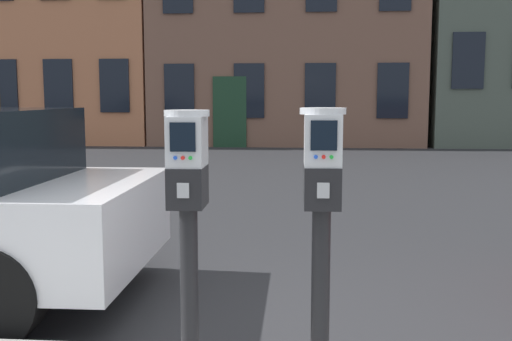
{
  "coord_description": "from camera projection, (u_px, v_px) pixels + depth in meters",
  "views": [
    {
      "loc": [
        0.26,
        -2.94,
        1.51
      ],
      "look_at": [
        0.02,
        -0.02,
        1.15
      ],
      "focal_mm": 42.05,
      "sensor_mm": 36.0,
      "label": 1
    }
  ],
  "objects": [
    {
      "name": "parking_meter_twin_adjacent",
      "position": [
        322.0,
        195.0,
        2.83
      ],
      "size": [
        0.22,
        0.25,
        1.32
      ],
      "rotation": [
        0.0,
        0.0,
        -1.55
      ],
      "color": "black",
      "rests_on": "sidewalk_slab"
    },
    {
      "name": "townhouse_brownstone",
      "position": [
        289.0,
        7.0,
        20.64
      ],
      "size": [
        8.36,
        6.98,
        9.16
      ],
      "color": "brown",
      "rests_on": "ground_plane"
    },
    {
      "name": "parking_meter_near_kerb",
      "position": [
        188.0,
        195.0,
        2.89
      ],
      "size": [
        0.22,
        0.25,
        1.31
      ],
      "rotation": [
        0.0,
        0.0,
        -1.55
      ],
      "color": "black",
      "rests_on": "sidewalk_slab"
    }
  ]
}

